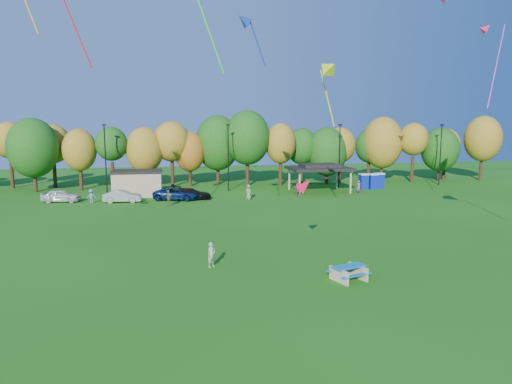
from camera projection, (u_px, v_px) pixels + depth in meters
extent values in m
plane|color=#19600F|center=(296.00, 300.00, 23.43)|extent=(160.00, 160.00, 0.00)
cylinder|color=black|center=(12.00, 174.00, 65.21)|extent=(0.50, 0.50, 4.12)
ellipsoid|color=olive|center=(9.00, 140.00, 64.52)|extent=(4.78, 4.78, 5.18)
cylinder|color=black|center=(35.00, 179.00, 61.49)|extent=(0.50, 0.50, 3.56)
ellipsoid|color=#144C0F|center=(33.00, 148.00, 60.89)|extent=(6.62, 6.62, 8.00)
cylinder|color=black|center=(55.00, 175.00, 65.72)|extent=(0.50, 0.50, 3.79)
ellipsoid|color=olive|center=(53.00, 144.00, 65.08)|extent=(4.94, 4.94, 5.58)
cylinder|color=black|center=(81.00, 178.00, 63.40)|extent=(0.50, 0.50, 3.34)
ellipsoid|color=olive|center=(79.00, 150.00, 62.84)|extent=(4.61, 4.61, 5.88)
cylinder|color=black|center=(113.00, 176.00, 64.04)|extent=(0.50, 0.50, 3.82)
ellipsoid|color=#144C0F|center=(111.00, 144.00, 63.40)|extent=(4.43, 4.43, 4.73)
cylinder|color=black|center=(145.00, 177.00, 65.57)|extent=(0.50, 0.50, 3.25)
ellipsoid|color=olive|center=(144.00, 150.00, 65.02)|extent=(5.33, 5.33, 6.53)
cylinder|color=black|center=(172.00, 173.00, 66.81)|extent=(0.50, 0.50, 3.96)
ellipsoid|color=olive|center=(172.00, 142.00, 66.15)|extent=(5.31, 5.31, 5.82)
cylinder|color=black|center=(190.00, 176.00, 67.64)|extent=(0.50, 0.50, 3.05)
ellipsoid|color=#995914|center=(190.00, 152.00, 67.13)|extent=(4.54, 4.54, 5.87)
cylinder|color=black|center=(218.00, 172.00, 69.57)|extent=(0.50, 0.50, 3.77)
ellipsoid|color=#144C0F|center=(218.00, 143.00, 68.94)|extent=(6.69, 6.69, 8.35)
cylinder|color=black|center=(247.00, 172.00, 67.41)|extent=(0.50, 0.50, 4.28)
ellipsoid|color=#144C0F|center=(247.00, 138.00, 66.69)|extent=(6.64, 6.64, 8.01)
cylinder|color=black|center=(280.00, 173.00, 68.08)|extent=(0.50, 0.50, 3.76)
ellipsoid|color=olive|center=(281.00, 143.00, 67.45)|extent=(4.49, 4.49, 6.02)
cylinder|color=black|center=(301.00, 172.00, 70.84)|extent=(0.50, 0.50, 3.43)
ellipsoid|color=#144C0F|center=(302.00, 146.00, 70.26)|extent=(4.77, 4.77, 5.63)
cylinder|color=black|center=(327.00, 174.00, 70.78)|extent=(0.50, 0.50, 2.95)
ellipsoid|color=#144C0F|center=(327.00, 152.00, 70.28)|extent=(6.14, 6.14, 7.54)
cylinder|color=black|center=(339.00, 171.00, 71.63)|extent=(0.50, 0.50, 3.52)
ellipsoid|color=olive|center=(340.00, 145.00, 71.04)|extent=(4.78, 4.78, 5.53)
cylinder|color=black|center=(368.00, 170.00, 74.34)|extent=(0.50, 0.50, 3.39)
ellipsoid|color=#144C0F|center=(369.00, 146.00, 73.77)|extent=(4.54, 4.54, 5.46)
cylinder|color=black|center=(381.00, 170.00, 73.39)|extent=(0.50, 0.50, 3.72)
ellipsoid|color=olive|center=(382.00, 143.00, 72.77)|extent=(6.32, 6.32, 8.24)
cylinder|color=black|center=(412.00, 169.00, 72.29)|extent=(0.50, 0.50, 4.06)
ellipsoid|color=olive|center=(414.00, 139.00, 71.61)|extent=(4.50, 4.50, 5.13)
cylinder|color=black|center=(439.00, 171.00, 73.86)|extent=(0.50, 0.50, 3.05)
ellipsoid|color=#144C0F|center=(440.00, 149.00, 73.35)|extent=(5.97, 5.97, 7.05)
cylinder|color=black|center=(444.00, 169.00, 75.70)|extent=(0.50, 0.50, 3.55)
ellipsoid|color=olive|center=(445.00, 144.00, 75.10)|extent=(4.60, 4.60, 4.99)
cylinder|color=black|center=(481.00, 168.00, 74.94)|extent=(0.50, 0.50, 4.07)
ellipsoid|color=olive|center=(483.00, 139.00, 74.26)|extent=(5.83, 5.83, 7.42)
cylinder|color=black|center=(106.00, 160.00, 58.91)|extent=(0.16, 0.16, 9.00)
cube|color=black|center=(104.00, 125.00, 58.26)|extent=(0.50, 0.25, 0.18)
cylinder|color=black|center=(228.00, 158.00, 62.00)|extent=(0.16, 0.16, 9.00)
cube|color=black|center=(228.00, 125.00, 61.35)|extent=(0.50, 0.25, 0.18)
cylinder|color=black|center=(339.00, 157.00, 65.09)|extent=(0.16, 0.16, 9.00)
cube|color=black|center=(340.00, 125.00, 64.44)|extent=(0.50, 0.25, 0.18)
cylinder|color=black|center=(440.00, 155.00, 68.18)|extent=(0.16, 0.16, 9.00)
cube|color=black|center=(442.00, 125.00, 67.53)|extent=(0.50, 0.25, 0.18)
cube|color=tan|center=(137.00, 184.00, 58.17)|extent=(6.00, 4.00, 3.00)
cube|color=black|center=(137.00, 171.00, 57.94)|extent=(6.30, 4.30, 0.25)
cylinder|color=tan|center=(300.00, 183.00, 58.73)|extent=(0.24, 0.24, 3.00)
cylinder|color=tan|center=(351.00, 182.00, 60.08)|extent=(0.24, 0.24, 3.00)
cylinder|color=tan|center=(289.00, 179.00, 63.58)|extent=(0.24, 0.24, 3.00)
cylinder|color=tan|center=(337.00, 178.00, 64.94)|extent=(0.24, 0.24, 3.00)
cube|color=black|center=(319.00, 168.00, 61.60)|extent=(8.20, 6.20, 0.35)
cube|color=black|center=(319.00, 166.00, 61.54)|extent=(5.00, 3.50, 0.45)
cube|color=#0B2092|center=(363.00, 182.00, 64.43)|extent=(1.10, 1.10, 2.00)
cube|color=silver|center=(364.00, 174.00, 64.28)|extent=(1.15, 1.15, 0.18)
cube|color=#0B2092|center=(373.00, 182.00, 64.46)|extent=(1.10, 1.10, 2.00)
cube|color=silver|center=(373.00, 174.00, 64.30)|extent=(1.15, 1.15, 0.18)
cube|color=#0B2092|center=(379.00, 181.00, 65.29)|extent=(1.10, 1.10, 2.00)
cube|color=silver|center=(380.00, 174.00, 65.13)|extent=(1.15, 1.15, 0.18)
cube|color=tan|center=(339.00, 275.00, 26.01)|extent=(0.62, 1.56, 0.79)
cube|color=tan|center=(358.00, 272.00, 26.70)|extent=(0.62, 1.56, 0.79)
cube|color=#1372AB|center=(349.00, 266.00, 26.29)|extent=(2.14, 1.40, 0.07)
cube|color=#1372AB|center=(357.00, 275.00, 25.75)|extent=(1.97, 0.87, 0.06)
cube|color=#1372AB|center=(341.00, 269.00, 26.93)|extent=(1.97, 0.87, 0.06)
imported|color=tan|center=(212.00, 255.00, 28.76)|extent=(0.69, 0.65, 1.59)
imported|color=silver|center=(61.00, 196.00, 53.36)|extent=(4.61, 2.37, 1.50)
imported|color=#9A9B9F|center=(122.00, 196.00, 53.14)|extent=(4.43, 1.79, 1.43)
imported|color=navy|center=(176.00, 194.00, 54.89)|extent=(5.98, 3.91, 1.53)
imported|color=black|center=(191.00, 194.00, 55.08)|extent=(4.99, 2.23, 1.42)
imported|color=#5076B0|center=(91.00, 196.00, 52.47)|extent=(1.15, 0.80, 1.63)
imported|color=#A34474|center=(298.00, 189.00, 58.23)|extent=(1.51, 1.39, 1.68)
imported|color=#98476A|center=(359.00, 187.00, 59.93)|extent=(0.70, 0.51, 1.76)
imported|color=#6E8058|center=(249.00, 192.00, 55.26)|extent=(0.93, 1.06, 1.83)
imported|color=#646D43|center=(168.00, 198.00, 50.68)|extent=(1.01, 1.10, 1.81)
cylinder|color=orange|center=(25.00, 0.00, 32.21)|extent=(1.75, 0.65, 4.73)
cylinder|color=#29C81A|center=(206.00, 23.00, 30.04)|extent=(2.29, 1.16, 6.61)
cone|color=#C8D015|center=(326.00, 68.00, 35.89)|extent=(2.03, 2.23, 1.84)
cylinder|color=#C8D015|center=(327.00, 98.00, 37.64)|extent=(0.88, 1.66, 4.73)
cone|color=red|center=(305.00, 186.00, 29.64)|extent=(1.59, 1.42, 1.29)
cone|color=navy|center=(243.00, 20.00, 37.70)|extent=(1.64, 1.23, 1.62)
cylinder|color=navy|center=(257.00, 43.00, 38.21)|extent=(1.46, 0.13, 3.79)
cone|color=#E81B3F|center=(486.00, 28.00, 49.97)|extent=(1.59, 1.32, 1.41)
cylinder|color=#AF2BEA|center=(496.00, 66.00, 40.39)|extent=(2.44, 1.60, 7.55)
cylinder|color=red|center=(74.00, 24.00, 30.04)|extent=(2.15, 0.26, 5.67)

